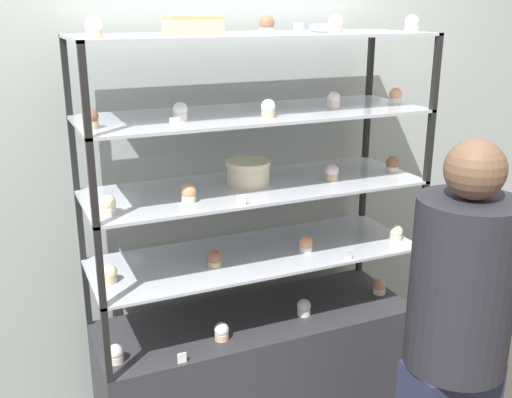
% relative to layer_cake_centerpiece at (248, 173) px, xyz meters
% --- Properties ---
extents(back_wall, '(8.00, 0.05, 2.60)m').
position_rel_layer_cake_centerpiece_xyz_m(back_wall, '(0.03, 0.37, -0.06)').
color(back_wall, '#A8B2AD').
rests_on(back_wall, ground_plane).
extents(display_base, '(1.42, 0.49, 0.70)m').
position_rel_layer_cake_centerpiece_xyz_m(display_base, '(0.03, -0.02, -1.01)').
color(display_base, '#333338').
rests_on(display_base, ground_plane).
extents(display_riser_lower, '(1.42, 0.49, 0.31)m').
position_rel_layer_cake_centerpiece_xyz_m(display_riser_lower, '(0.03, -0.02, -0.38)').
color(display_riser_lower, black).
rests_on(display_riser_lower, display_base).
extents(display_riser_middle, '(1.42, 0.49, 0.31)m').
position_rel_layer_cake_centerpiece_xyz_m(display_riser_middle, '(0.03, -0.02, -0.07)').
color(display_riser_middle, black).
rests_on(display_riser_middle, display_riser_lower).
extents(display_riser_upper, '(1.42, 0.49, 0.31)m').
position_rel_layer_cake_centerpiece_xyz_m(display_riser_upper, '(0.03, -0.02, 0.24)').
color(display_riser_upper, black).
rests_on(display_riser_upper, display_riser_middle).
extents(display_riser_top, '(1.42, 0.49, 0.31)m').
position_rel_layer_cake_centerpiece_xyz_m(display_riser_top, '(0.03, -0.02, 0.55)').
color(display_riser_top, black).
rests_on(display_riser_top, display_riser_upper).
extents(layer_cake_centerpiece, '(0.19, 0.19, 0.10)m').
position_rel_layer_cake_centerpiece_xyz_m(layer_cake_centerpiece, '(0.00, 0.00, 0.00)').
color(layer_cake_centerpiece, beige).
rests_on(layer_cake_centerpiece, display_riser_middle).
extents(sheet_cake_frosted, '(0.19, 0.16, 0.07)m').
position_rel_layer_cake_centerpiece_xyz_m(sheet_cake_frosted, '(-0.23, -0.03, 0.60)').
color(sheet_cake_frosted, '#DBBC84').
rests_on(sheet_cake_frosted, display_riser_top).
extents(cupcake_0, '(0.06, 0.06, 0.08)m').
position_rel_layer_cake_centerpiece_xyz_m(cupcake_0, '(-0.62, -0.14, -0.63)').
color(cupcake_0, beige).
rests_on(cupcake_0, display_base).
extents(cupcake_1, '(0.06, 0.06, 0.08)m').
position_rel_layer_cake_centerpiece_xyz_m(cupcake_1, '(-0.19, -0.15, -0.63)').
color(cupcake_1, '#CCB28C').
rests_on(cupcake_1, display_base).
extents(cupcake_2, '(0.06, 0.06, 0.08)m').
position_rel_layer_cake_centerpiece_xyz_m(cupcake_2, '(0.23, -0.10, -0.63)').
color(cupcake_2, white).
rests_on(cupcake_2, display_base).
extents(cupcake_3, '(0.06, 0.06, 0.08)m').
position_rel_layer_cake_centerpiece_xyz_m(cupcake_3, '(0.66, -0.06, -0.63)').
color(cupcake_3, white).
rests_on(cupcake_3, display_base).
extents(price_tag_0, '(0.04, 0.00, 0.04)m').
position_rel_layer_cake_centerpiece_xyz_m(price_tag_0, '(-0.39, -0.25, -0.64)').
color(price_tag_0, white).
rests_on(price_tag_0, display_base).
extents(cupcake_4, '(0.06, 0.06, 0.07)m').
position_rel_layer_cake_centerpiece_xyz_m(cupcake_4, '(-0.61, -0.06, -0.32)').
color(cupcake_4, '#CCB28C').
rests_on(cupcake_4, display_riser_lower).
extents(cupcake_5, '(0.06, 0.06, 0.07)m').
position_rel_layer_cake_centerpiece_xyz_m(cupcake_5, '(-0.19, -0.08, -0.32)').
color(cupcake_5, '#CCB28C').
rests_on(cupcake_5, display_riser_lower).
extents(cupcake_6, '(0.06, 0.06, 0.07)m').
position_rel_layer_cake_centerpiece_xyz_m(cupcake_6, '(0.23, -0.09, -0.32)').
color(cupcake_6, white).
rests_on(cupcake_6, display_riser_lower).
extents(cupcake_7, '(0.06, 0.06, 0.07)m').
position_rel_layer_cake_centerpiece_xyz_m(cupcake_7, '(0.67, -0.14, -0.32)').
color(cupcake_7, beige).
rests_on(cupcake_7, display_riser_lower).
extents(price_tag_1, '(0.04, 0.00, 0.04)m').
position_rel_layer_cake_centerpiece_xyz_m(price_tag_1, '(0.35, -0.25, -0.34)').
color(price_tag_1, white).
rests_on(price_tag_1, display_riser_lower).
extents(cupcake_8, '(0.06, 0.06, 0.07)m').
position_rel_layer_cake_centerpiece_xyz_m(cupcake_8, '(-0.61, -0.15, -0.02)').
color(cupcake_8, white).
rests_on(cupcake_8, display_riser_middle).
extents(cupcake_9, '(0.06, 0.06, 0.07)m').
position_rel_layer_cake_centerpiece_xyz_m(cupcake_9, '(-0.30, -0.13, -0.02)').
color(cupcake_9, beige).
rests_on(cupcake_9, display_riser_middle).
extents(cupcake_10, '(0.06, 0.06, 0.07)m').
position_rel_layer_cake_centerpiece_xyz_m(cupcake_10, '(0.35, -0.09, -0.02)').
color(cupcake_10, '#CCB28C').
rests_on(cupcake_10, display_riser_middle).
extents(cupcake_11, '(0.06, 0.06, 0.07)m').
position_rel_layer_cake_centerpiece_xyz_m(cupcake_11, '(0.67, -0.08, -0.02)').
color(cupcake_11, beige).
rests_on(cupcake_11, display_riser_middle).
extents(price_tag_2, '(0.04, 0.00, 0.04)m').
position_rel_layer_cake_centerpiece_xyz_m(price_tag_2, '(-0.14, -0.25, -0.03)').
color(price_tag_2, white).
rests_on(price_tag_2, display_riser_middle).
extents(cupcake_12, '(0.06, 0.06, 0.07)m').
position_rel_layer_cake_centerpiece_xyz_m(cupcake_12, '(-0.64, -0.11, 0.29)').
color(cupcake_12, '#CCB28C').
rests_on(cupcake_12, display_riser_upper).
extents(cupcake_13, '(0.06, 0.06, 0.07)m').
position_rel_layer_cake_centerpiece_xyz_m(cupcake_13, '(-0.31, -0.09, 0.29)').
color(cupcake_13, white).
rests_on(cupcake_13, display_riser_upper).
extents(cupcake_14, '(0.06, 0.06, 0.07)m').
position_rel_layer_cake_centerpiece_xyz_m(cupcake_14, '(0.02, -0.16, 0.29)').
color(cupcake_14, '#CCB28C').
rests_on(cupcake_14, display_riser_upper).
extents(cupcake_15, '(0.06, 0.06, 0.07)m').
position_rel_layer_cake_centerpiece_xyz_m(cupcake_15, '(0.36, -0.07, 0.29)').
color(cupcake_15, beige).
rests_on(cupcake_15, display_riser_upper).
extents(cupcake_16, '(0.06, 0.06, 0.07)m').
position_rel_layer_cake_centerpiece_xyz_m(cupcake_16, '(0.67, -0.07, 0.29)').
color(cupcake_16, white).
rests_on(cupcake_16, display_riser_upper).
extents(price_tag_3, '(0.04, 0.00, 0.04)m').
position_rel_layer_cake_centerpiece_xyz_m(price_tag_3, '(-0.38, -0.25, 0.28)').
color(price_tag_3, white).
rests_on(price_tag_3, display_riser_upper).
extents(cupcake_17, '(0.06, 0.06, 0.07)m').
position_rel_layer_cake_centerpiece_xyz_m(cupcake_17, '(-0.61, -0.15, 0.60)').
color(cupcake_17, '#CCB28C').
rests_on(cupcake_17, display_riser_top).
extents(cupcake_18, '(0.06, 0.06, 0.07)m').
position_rel_layer_cake_centerpiece_xyz_m(cupcake_18, '(0.02, -0.12, 0.60)').
color(cupcake_18, white).
rests_on(cupcake_18, display_riser_top).
extents(cupcake_19, '(0.06, 0.06, 0.07)m').
position_rel_layer_cake_centerpiece_xyz_m(cupcake_19, '(0.36, -0.06, 0.60)').
color(cupcake_19, '#CCB28C').
rests_on(cupcake_19, display_riser_top).
extents(cupcake_20, '(0.06, 0.06, 0.07)m').
position_rel_layer_cake_centerpiece_xyz_m(cupcake_20, '(0.67, -0.14, 0.60)').
color(cupcake_20, white).
rests_on(cupcake_20, display_riser_top).
extents(price_tag_4, '(0.04, 0.00, 0.04)m').
position_rel_layer_cake_centerpiece_xyz_m(price_tag_4, '(0.09, -0.25, 0.59)').
color(price_tag_4, white).
rests_on(price_tag_4, display_riser_top).
extents(donut_glazed, '(0.14, 0.14, 0.03)m').
position_rel_layer_cake_centerpiece_xyz_m(donut_glazed, '(0.35, -0.00, 0.58)').
color(donut_glazed, '#EFE5CC').
rests_on(donut_glazed, display_riser_top).
extents(customer_figure, '(0.37, 0.37, 1.60)m').
position_rel_layer_cake_centerpiece_xyz_m(customer_figure, '(0.53, -0.73, -0.51)').
color(customer_figure, '#282D47').
rests_on(customer_figure, ground_plane).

